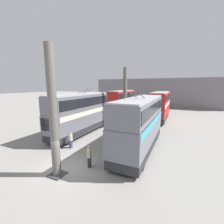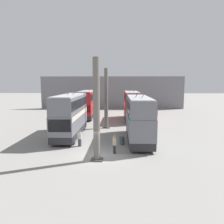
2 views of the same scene
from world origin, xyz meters
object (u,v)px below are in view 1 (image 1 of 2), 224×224
Objects in this scene: bus_left_near at (140,121)px; person_by_right_row at (71,139)px; bus_right_near at (80,111)px; bus_right_mid at (122,101)px; oil_drum at (114,149)px; person_by_left_row at (89,156)px; bus_left_far at (160,104)px.

person_by_right_row is at bearing 111.68° from bus_left_near.
bus_right_mid is (14.42, 0.00, -0.03)m from bus_right_near.
bus_right_near reaches higher than person_by_right_row.
person_by_left_row is at bearing 165.99° from oil_drum.
bus_left_far reaches higher than oil_drum.
person_by_left_row is 1.06× the size of person_by_right_row.
oil_drum is (0.72, -4.37, -0.43)m from person_by_right_row.
bus_right_near is 1.02× the size of bus_right_mid.
person_by_left_row is at bearing 171.99° from bus_left_far.
bus_right_mid reaches higher than person_by_left_row.
bus_right_mid is at bearing 88.19° from person_by_left_row.
bus_left_far is 18.83m from person_by_left_row.
bus_left_near is at bearing 44.41° from person_by_left_row.
bus_right_near reaches higher than bus_left_near.
bus_right_mid is at bearing 0.00° from bus_right_near.
bus_left_near reaches higher than person_by_right_row.
bus_right_near is at bearing 180.00° from bus_right_mid.
bus_left_far is at bearing -105.97° from bus_right_mid.
bus_right_near reaches higher than person_by_left_row.
person_by_right_row is at bearing 131.96° from person_by_left_row.
person_by_right_row is at bearing -174.29° from bus_right_mid.
person_by_left_row is at bearing -139.54° from bus_right_near.
bus_right_mid reaches higher than bus_left_near.
bus_left_near is 3.51m from oil_drum.
bus_right_mid reaches higher than bus_left_far.
bus_right_near reaches higher than oil_drum.
bus_right_mid reaches higher than oil_drum.
bus_right_mid is at bearing 19.17° from oil_drum.
bus_right_near reaches higher than bus_right_mid.
person_by_right_row is (-2.48, 6.25, -1.96)m from bus_left_near.
bus_right_near is at bearing 146.16° from bus_left_far.
person_by_right_row is (-16.32, 6.25, -1.97)m from bus_left_far.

